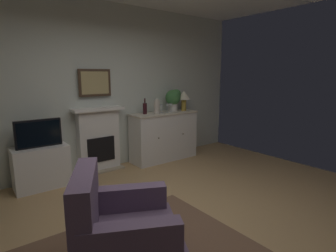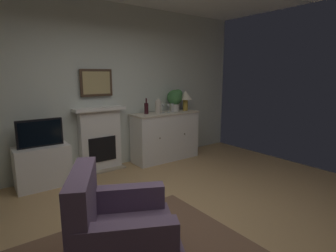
{
  "view_description": "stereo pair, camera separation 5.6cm",
  "coord_description": "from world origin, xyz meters",
  "px_view_note": "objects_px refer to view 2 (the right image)",
  "views": [
    {
      "loc": [
        -1.81,
        -2.1,
        1.65
      ],
      "look_at": [
        0.24,
        0.59,
        1.0
      ],
      "focal_mm": 28.9,
      "sensor_mm": 36.0,
      "label": 1
    },
    {
      "loc": [
        -1.76,
        -2.13,
        1.65
      ],
      "look_at": [
        0.24,
        0.59,
        1.0
      ],
      "focal_mm": 28.9,
      "sensor_mm": 36.0,
      "label": 2
    }
  ],
  "objects_px": {
    "tv_cabinet": "(43,166)",
    "sideboard_cabinet": "(165,136)",
    "armchair": "(118,233)",
    "vase_decorative": "(158,106)",
    "fireplace_unit": "(100,139)",
    "tv_set": "(40,133)",
    "framed_picture": "(96,83)",
    "wine_glass_center": "(169,106)",
    "wine_glass_left": "(163,106)",
    "table_lamp": "(185,97)",
    "wine_glass_right": "(172,106)",
    "wine_bottle": "(146,108)",
    "potted_plant_small": "(175,98)"
  },
  "relations": [
    {
      "from": "framed_picture",
      "to": "wine_bottle",
      "type": "height_order",
      "value": "framed_picture"
    },
    {
      "from": "wine_bottle",
      "to": "table_lamp",
      "type": "bearing_deg",
      "value": -3.14
    },
    {
      "from": "fireplace_unit",
      "to": "tv_cabinet",
      "type": "xyz_separation_m",
      "value": [
        -0.98,
        -0.16,
        -0.24
      ]
    },
    {
      "from": "wine_glass_center",
      "to": "sideboard_cabinet",
      "type": "bearing_deg",
      "value": 131.22
    },
    {
      "from": "wine_bottle",
      "to": "potted_plant_small",
      "type": "relative_size",
      "value": 0.67
    },
    {
      "from": "tv_cabinet",
      "to": "potted_plant_small",
      "type": "relative_size",
      "value": 1.74
    },
    {
      "from": "wine_glass_right",
      "to": "armchair",
      "type": "xyz_separation_m",
      "value": [
        -2.3,
        -2.29,
        -0.67
      ]
    },
    {
      "from": "wine_glass_right",
      "to": "framed_picture",
      "type": "bearing_deg",
      "value": 170.29
    },
    {
      "from": "wine_glass_right",
      "to": "tv_set",
      "type": "height_order",
      "value": "wine_glass_right"
    },
    {
      "from": "vase_decorative",
      "to": "table_lamp",
      "type": "bearing_deg",
      "value": 4.11
    },
    {
      "from": "vase_decorative",
      "to": "wine_glass_center",
      "type": "bearing_deg",
      "value": -0.13
    },
    {
      "from": "table_lamp",
      "to": "wine_glass_left",
      "type": "relative_size",
      "value": 2.42
    },
    {
      "from": "wine_bottle",
      "to": "wine_glass_right",
      "type": "xyz_separation_m",
      "value": [
        0.55,
        -0.07,
        0.01
      ]
    },
    {
      "from": "fireplace_unit",
      "to": "tv_set",
      "type": "xyz_separation_m",
      "value": [
        -0.98,
        -0.19,
        0.27
      ]
    },
    {
      "from": "wine_glass_right",
      "to": "tv_set",
      "type": "distance_m",
      "value": 2.4
    },
    {
      "from": "framed_picture",
      "to": "tv_cabinet",
      "type": "height_order",
      "value": "framed_picture"
    },
    {
      "from": "framed_picture",
      "to": "wine_glass_center",
      "type": "bearing_deg",
      "value": -11.85
    },
    {
      "from": "wine_glass_left",
      "to": "tv_set",
      "type": "relative_size",
      "value": 0.27
    },
    {
      "from": "wine_bottle",
      "to": "wine_glass_center",
      "type": "xyz_separation_m",
      "value": [
        0.44,
        -0.1,
        0.01
      ]
    },
    {
      "from": "fireplace_unit",
      "to": "wine_bottle",
      "type": "distance_m",
      "value": 1.0
    },
    {
      "from": "tv_cabinet",
      "to": "vase_decorative",
      "type": "bearing_deg",
      "value": -1.83
    },
    {
      "from": "table_lamp",
      "to": "wine_bottle",
      "type": "relative_size",
      "value": 1.38
    },
    {
      "from": "tv_cabinet",
      "to": "sideboard_cabinet",
      "type": "bearing_deg",
      "value": -0.39
    },
    {
      "from": "framed_picture",
      "to": "wine_bottle",
      "type": "relative_size",
      "value": 1.9
    },
    {
      "from": "framed_picture",
      "to": "wine_glass_right",
      "type": "relative_size",
      "value": 3.33
    },
    {
      "from": "wine_glass_left",
      "to": "vase_decorative",
      "type": "height_order",
      "value": "vase_decorative"
    },
    {
      "from": "wine_glass_right",
      "to": "sideboard_cabinet",
      "type": "bearing_deg",
      "value": 172.99
    },
    {
      "from": "vase_decorative",
      "to": "fireplace_unit",
      "type": "bearing_deg",
      "value": 167.9
    },
    {
      "from": "table_lamp",
      "to": "wine_glass_right",
      "type": "height_order",
      "value": "table_lamp"
    },
    {
      "from": "armchair",
      "to": "vase_decorative",
      "type": "bearing_deg",
      "value": 49.29
    },
    {
      "from": "wine_glass_center",
      "to": "tv_set",
      "type": "relative_size",
      "value": 0.27
    },
    {
      "from": "table_lamp",
      "to": "vase_decorative",
      "type": "height_order",
      "value": "table_lamp"
    },
    {
      "from": "framed_picture",
      "to": "wine_glass_center",
      "type": "relative_size",
      "value": 3.33
    },
    {
      "from": "table_lamp",
      "to": "potted_plant_small",
      "type": "bearing_deg",
      "value": 168.72
    },
    {
      "from": "sideboard_cabinet",
      "to": "wine_glass_center",
      "type": "bearing_deg",
      "value": -48.78
    },
    {
      "from": "vase_decorative",
      "to": "tv_set",
      "type": "xyz_separation_m",
      "value": [
        -2.04,
        0.04,
        -0.25
      ]
    },
    {
      "from": "potted_plant_small",
      "to": "table_lamp",
      "type": "bearing_deg",
      "value": -11.28
    },
    {
      "from": "framed_picture",
      "to": "tv_set",
      "type": "relative_size",
      "value": 0.89
    },
    {
      "from": "wine_glass_center",
      "to": "armchair",
      "type": "relative_size",
      "value": 0.16
    },
    {
      "from": "wine_glass_right",
      "to": "armchair",
      "type": "relative_size",
      "value": 0.16
    },
    {
      "from": "wine_glass_center",
      "to": "tv_cabinet",
      "type": "relative_size",
      "value": 0.22
    },
    {
      "from": "wine_bottle",
      "to": "armchair",
      "type": "distance_m",
      "value": 3.01
    },
    {
      "from": "wine_bottle",
      "to": "wine_glass_center",
      "type": "relative_size",
      "value": 1.76
    },
    {
      "from": "table_lamp",
      "to": "wine_glass_center",
      "type": "relative_size",
      "value": 2.42
    },
    {
      "from": "fireplace_unit",
      "to": "tv_cabinet",
      "type": "height_order",
      "value": "fireplace_unit"
    },
    {
      "from": "wine_bottle",
      "to": "wine_glass_right",
      "type": "bearing_deg",
      "value": -7.07
    },
    {
      "from": "wine_glass_left",
      "to": "wine_glass_center",
      "type": "xyz_separation_m",
      "value": [
        0.11,
        -0.03,
        0.0
      ]
    },
    {
      "from": "wine_glass_center",
      "to": "vase_decorative",
      "type": "bearing_deg",
      "value": 179.87
    },
    {
      "from": "sideboard_cabinet",
      "to": "table_lamp",
      "type": "distance_m",
      "value": 0.89
    },
    {
      "from": "table_lamp",
      "to": "wine_glass_center",
      "type": "height_order",
      "value": "table_lamp"
    }
  ]
}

